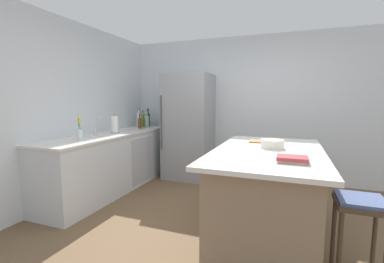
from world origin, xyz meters
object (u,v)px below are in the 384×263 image
(olive_oil_bottle, at_px, (143,120))
(cookbook_stack, at_px, (292,159))
(syrup_bottle, at_px, (140,123))
(cutting_board, at_px, (264,142))
(kitchen_island, at_px, (267,192))
(mixing_bowl, at_px, (272,144))
(paper_towel_roll, at_px, (115,125))
(sink_faucet, at_px, (96,125))
(gin_bottle, at_px, (147,121))
(refrigerator, at_px, (189,127))
(hot_sauce_bottle, at_px, (146,122))
(bar_stool, at_px, (360,214))
(soda_bottle, at_px, (139,120))
(flower_vase, at_px, (80,132))
(wine_bottle, at_px, (148,119))

(olive_oil_bottle, relative_size, cookbook_stack, 1.31)
(syrup_bottle, relative_size, cutting_board, 0.75)
(kitchen_island, relative_size, mixing_bowl, 7.70)
(paper_towel_roll, distance_m, cookbook_stack, 2.93)
(sink_faucet, relative_size, gin_bottle, 0.90)
(olive_oil_bottle, distance_m, gin_bottle, 0.17)
(cookbook_stack, bearing_deg, refrigerator, 129.38)
(sink_faucet, height_order, paper_towel_roll, paper_towel_roll)
(refrigerator, distance_m, cutting_board, 1.91)
(hot_sauce_bottle, relative_size, mixing_bowl, 0.97)
(bar_stool, relative_size, gin_bottle, 2.11)
(olive_oil_bottle, xyz_separation_m, soda_bottle, (0.02, -0.19, 0.01))
(bar_stool, xyz_separation_m, paper_towel_roll, (-3.19, 1.19, 0.49))
(flower_vase, height_order, gin_bottle, gin_bottle)
(olive_oil_bottle, height_order, cutting_board, olive_oil_bottle)
(mixing_bowl, height_order, cutting_board, mixing_bowl)
(bar_stool, bearing_deg, kitchen_island, 145.79)
(wine_bottle, height_order, syrup_bottle, wine_bottle)
(wine_bottle, bearing_deg, mixing_bowl, -34.28)
(flower_vase, distance_m, mixing_bowl, 2.46)
(kitchen_island, xyz_separation_m, cookbook_stack, (0.23, -0.50, 0.49))
(mixing_bowl, bearing_deg, kitchen_island, -105.77)
(hot_sauce_bottle, distance_m, gin_bottle, 0.24)
(refrigerator, relative_size, gin_bottle, 5.78)
(paper_towel_roll, bearing_deg, bar_stool, -20.37)
(wine_bottle, relative_size, syrup_bottle, 1.33)
(bar_stool, bearing_deg, wine_bottle, 144.12)
(paper_towel_roll, xyz_separation_m, olive_oil_bottle, (-0.07, 0.98, -0.00))
(wine_bottle, distance_m, mixing_bowl, 3.08)
(sink_faucet, bearing_deg, cookbook_stack, -16.36)
(cookbook_stack, distance_m, cutting_board, 1.04)
(sink_faucet, relative_size, soda_bottle, 0.83)
(soda_bottle, height_order, mixing_bowl, soda_bottle)
(paper_towel_roll, bearing_deg, cutting_board, -4.59)
(hot_sauce_bottle, xyz_separation_m, mixing_bowl, (2.55, -1.64, -0.04))
(bar_stool, xyz_separation_m, cutting_board, (-0.83, 1.00, 0.38))
(kitchen_island, distance_m, cookbook_stack, 0.74)
(cutting_board, bearing_deg, hot_sauce_bottle, 152.38)
(kitchen_island, distance_m, refrigerator, 2.36)
(soda_bottle, bearing_deg, syrup_bottle, -49.81)
(kitchen_island, relative_size, olive_oil_bottle, 5.76)
(sink_faucet, relative_size, flower_vase, 0.94)
(refrigerator, xyz_separation_m, sink_faucet, (-0.94, -1.39, 0.12))
(cookbook_stack, bearing_deg, hot_sauce_bottle, 140.64)
(cookbook_stack, xyz_separation_m, cutting_board, (-0.32, 0.98, -0.02))
(cookbook_stack, bearing_deg, bar_stool, -1.32)
(hot_sauce_bottle, relative_size, cutting_board, 0.67)
(bar_stool, height_order, gin_bottle, gin_bottle)
(wine_bottle, xyz_separation_m, cutting_board, (2.42, -1.36, -0.12))
(refrigerator, height_order, paper_towel_roll, refrigerator)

